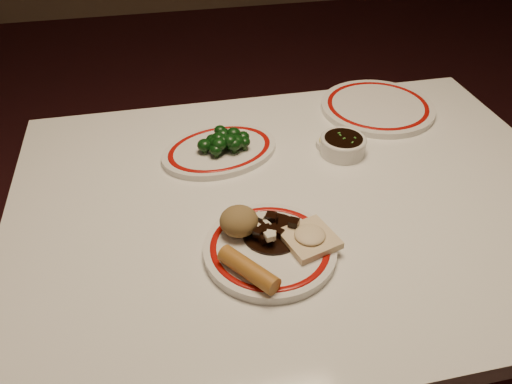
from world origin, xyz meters
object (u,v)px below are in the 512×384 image
Objects in this scene: dining_table at (298,228)px; soy_bowl at (343,146)px; broccoli_plate at (220,150)px; rice_mound at (239,221)px; fried_wonton at (310,238)px; stirfry_heap at (270,230)px; main_plate at (270,249)px; spring_roll at (249,269)px; broccoli_pile at (224,140)px.

soy_bowl is (0.14, 0.13, 0.11)m from dining_table.
rice_mound is at bearing -91.77° from broccoli_plate.
fried_wonton is 0.98× the size of stirfry_heap.
soy_bowl is (0.28, -0.06, 0.01)m from broccoli_plate.
stirfry_heap is (0.05, -0.02, -0.02)m from rice_mound.
main_plate is 3.73× the size of rice_mound.
fried_wonton is (0.07, -0.00, 0.02)m from main_plate.
spring_roll is 1.12× the size of soy_bowl.
dining_table is 0.21m from main_plate.
soy_bowl is at bearing 13.78° from spring_roll.
broccoli_pile reaches higher than main_plate.
spring_roll reaches higher than main_plate.
dining_table is 0.20m from fried_wonton.
dining_table is 10.54× the size of stirfry_heap.
broccoli_pile is (-0.10, 0.34, 0.01)m from fried_wonton.
dining_table is 0.29m from spring_roll.
spring_roll is 0.94× the size of broccoli_pile.
stirfry_heap is 1.09× the size of soy_bowl.
fried_wonton is at bearing -120.43° from soy_bowl.
main_plate is at bearing -124.18° from dining_table.
spring_roll is at bearing -155.23° from fried_wonton.
main_plate is 2.36× the size of stirfry_heap.
broccoli_pile is at bearing 106.27° from fried_wonton.
fried_wonton is 0.07m from stirfry_heap.
soy_bowl is (0.27, -0.05, -0.02)m from broccoli_pile.
spring_roll is 0.41m from broccoli_plate.
spring_roll is (-0.15, -0.21, 0.13)m from dining_table.
rice_mound is at bearing 133.55° from main_plate.
main_plate is 0.34m from broccoli_plate.
stirfry_heap is 0.35m from soy_bowl.
rice_mound is at bearing -146.15° from dining_table.
rice_mound reaches higher than main_plate.
soy_bowl is at bearing 38.96° from rice_mound.
broccoli_pile is (-0.03, 0.34, 0.03)m from main_plate.
spring_roll reaches higher than stirfry_heap.
soy_bowl is at bearing 43.68° from dining_table.
broccoli_plate reaches higher than dining_table.
spring_roll is at bearing -126.00° from dining_table.
rice_mound is at bearing -141.04° from soy_bowl.
spring_roll reaches higher than fried_wonton.
spring_roll is at bearing -93.59° from broccoli_pile.
rice_mound reaches higher than stirfry_heap.
soy_bowl is at bearing 59.57° from fried_wonton.
broccoli_plate is (-0.05, 0.31, -0.02)m from stirfry_heap.
broccoli_plate is (-0.04, 0.34, -0.00)m from main_plate.
main_plate is at bearing -83.60° from broccoli_plate.
stirfry_heap is at bearing -132.82° from soy_bowl.
spring_roll reaches higher than dining_table.
fried_wonton is (0.13, 0.06, -0.01)m from spring_roll.
main_plate is 2.16× the size of broccoli_pile.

